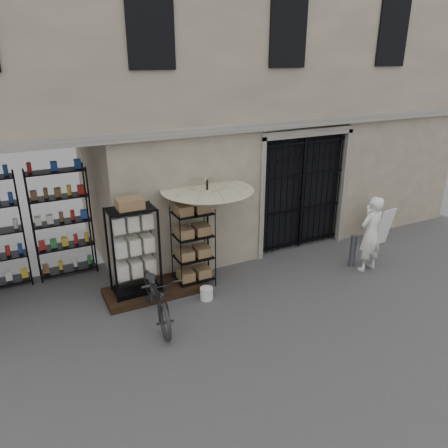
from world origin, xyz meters
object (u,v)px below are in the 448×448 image
market_umbrella (207,194)px  steel_bollard (353,251)px  white_bucket (206,293)px  wire_rack (193,248)px  bicycle (158,319)px  display_cabinet (134,255)px  easel_sign (379,225)px  shopkeeper (366,269)px

market_umbrella → steel_bollard: bearing=-15.7°
market_umbrella → white_bucket: bearing=-117.6°
wire_rack → bicycle: (-1.14, -0.92, -0.87)m
display_cabinet → white_bucket: size_ratio=7.38×
display_cabinet → steel_bollard: bearing=-19.7°
display_cabinet → easel_sign: bearing=-11.5°
market_umbrella → shopkeeper: 4.23m
display_cabinet → shopkeeper: display_cabinet is taller
easel_sign → shopkeeper: bearing=-148.7°
wire_rack → steel_bollard: bearing=2.3°
market_umbrella → display_cabinet: bearing=-178.0°
white_bucket → bicycle: 1.16m
market_umbrella → wire_rack: bearing=-167.0°
display_cabinet → market_umbrella: 1.95m
shopkeeper → easel_sign: easel_sign is taller
display_cabinet → shopkeeper: (5.18, -1.17, -0.96)m
wire_rack → bicycle: size_ratio=0.87×
easel_sign → display_cabinet: bearing=173.0°
easel_sign → wire_rack: bearing=172.9°
display_cabinet → easel_sign: size_ratio=1.90×
steel_bollard → easel_sign: bearing=24.2°
market_umbrella → easel_sign: market_umbrella is taller
display_cabinet → white_bucket: display_cabinet is taller
display_cabinet → white_bucket: 1.67m
market_umbrella → bicycle: 2.71m
wire_rack → steel_bollard: wire_rack is taller
white_bucket → steel_bollard: bearing=-2.6°
steel_bollard → easel_sign: (1.50, 0.68, 0.14)m
wire_rack → steel_bollard: (3.72, -0.85, -0.48)m
wire_rack → bicycle: bearing=-125.9°
display_cabinet → shopkeeper: 5.40m
white_bucket → shopkeeper: size_ratio=0.15×
bicycle → shopkeeper: (5.05, -0.22, 0.00)m
display_cabinet → easel_sign: 6.51m
market_umbrella → bicycle: bearing=-146.5°
white_bucket → easel_sign: easel_sign is taller
white_bucket → steel_bollard: (3.73, -0.17, 0.26)m
wire_rack → easel_sign: bearing=13.2°
easel_sign → bicycle: bearing=-178.5°
display_cabinet → white_bucket: bearing=-39.2°
steel_bollard → display_cabinet: bearing=170.0°
wire_rack → shopkeeper: size_ratio=0.99×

